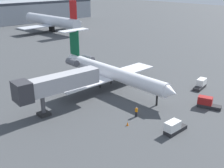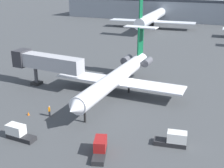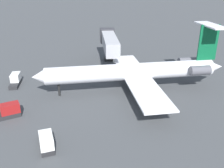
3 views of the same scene
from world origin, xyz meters
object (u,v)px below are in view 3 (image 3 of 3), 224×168
Objects in this scene: jet_bridge at (109,41)px; traffic_cone_near at (53,74)px; baggage_tug_spare at (8,112)px; baggage_tug_lead at (16,80)px; ground_crew_marshaller at (58,77)px; baggage_tug_trailing at (46,142)px; regional_jet at (137,71)px.

jet_bridge reaches higher than traffic_cone_near.
baggage_tug_lead is at bearing -174.86° from baggage_tug_spare.
baggage_tug_spare is (11.37, 1.02, 0.00)m from baggage_tug_lead.
ground_crew_marshaller is 0.40× the size of baggage_tug_trailing.
jet_bridge is 3.72× the size of baggage_tug_lead.
regional_jet is at bearing 134.26° from baggage_tug_trailing.
baggage_tug_spare is at bearing 5.14° from baggage_tug_lead.
baggage_tug_lead is 7.34× the size of traffic_cone_near.
ground_crew_marshaller is at bearing -51.11° from jet_bridge.
regional_jet is at bearing 65.31° from ground_crew_marshaller.
baggage_tug_lead is (0.17, -7.13, -0.02)m from ground_crew_marshaller.
baggage_tug_trailing is 0.99× the size of baggage_tug_spare.
baggage_tug_lead is 6.94m from traffic_cone_near.
jet_bridge is (-14.51, -2.29, 1.45)m from regional_jet.
baggage_tug_trailing is at bearing 36.17° from baggage_tug_spare.
traffic_cone_near is (-14.70, 5.04, -0.56)m from baggage_tug_spare.
jet_bridge is 3.60× the size of baggage_tug_trailing.
jet_bridge is 20.20m from baggage_tug_lead.
baggage_tug_spare is at bearing -73.59° from regional_jet.
regional_jet is 19.99m from baggage_tug_spare.
baggage_tug_lead is at bearing -61.23° from traffic_cone_near.
baggage_tug_lead and baggage_tug_trailing have the same top height.
jet_bridge is 30.12m from baggage_tug_trailing.
traffic_cone_near is at bearing 118.77° from baggage_tug_lead.
baggage_tug_trailing is at bearing -1.76° from ground_crew_marshaller.
jet_bridge is at bearing -171.05° from regional_jet.
ground_crew_marshaller reaches higher than traffic_cone_near.
ground_crew_marshaller is 0.42× the size of baggage_tug_lead.
traffic_cone_near is at bearing -123.06° from regional_jet.
regional_jet is 16.97m from traffic_cone_near.
jet_bridge is at bearing 114.82° from traffic_cone_near.
jet_bridge is at bearing 128.89° from ground_crew_marshaller.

